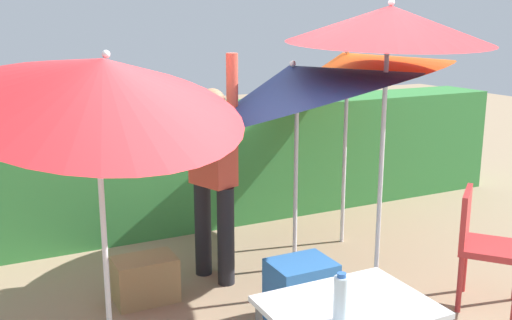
% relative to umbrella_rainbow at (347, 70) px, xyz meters
% --- Properties ---
extents(ground_plane, '(24.00, 24.00, 0.00)m').
position_rel_umbrella_rainbow_xyz_m(ground_plane, '(-1.25, -0.94, -1.67)').
color(ground_plane, '#9E8466').
extents(hedge_row, '(8.00, 0.70, 1.24)m').
position_rel_umbrella_rainbow_xyz_m(hedge_row, '(-1.25, 1.22, -1.05)').
color(hedge_row, '#38843D').
rests_on(hedge_row, ground_plane).
extents(umbrella_rainbow, '(1.97, 1.90, 2.20)m').
position_rel_umbrella_rainbow_xyz_m(umbrella_rainbow, '(0.00, 0.00, 0.00)').
color(umbrella_rainbow, silver).
rests_on(umbrella_rainbow, ground_plane).
extents(umbrella_orange, '(1.83, 1.81, 2.19)m').
position_rel_umbrella_rainbow_xyz_m(umbrella_orange, '(-2.42, -0.93, 0.08)').
color(umbrella_orange, silver).
rests_on(umbrella_orange, ground_plane).
extents(umbrella_yellow, '(2.14, 2.04, 2.19)m').
position_rel_umbrella_rainbow_xyz_m(umbrella_yellow, '(-0.75, -0.35, -0.08)').
color(umbrella_yellow, silver).
rests_on(umbrella_yellow, ground_plane).
extents(umbrella_navy, '(1.54, 1.55, 2.28)m').
position_rel_umbrella_rainbow_xyz_m(umbrella_navy, '(-0.29, -0.93, 0.41)').
color(umbrella_navy, silver).
rests_on(umbrella_navy, ground_plane).
extents(person_vendor, '(0.33, 0.55, 1.88)m').
position_rel_umbrella_rainbow_xyz_m(person_vendor, '(-1.41, -0.20, -0.74)').
color(person_vendor, black).
rests_on(person_vendor, ground_plane).
extents(chair_plastic, '(0.62, 0.62, 0.89)m').
position_rel_umbrella_rainbow_xyz_m(chair_plastic, '(0.20, -1.52, -1.16)').
color(chair_plastic, '#B72D2D').
rests_on(chair_plastic, ground_plane).
extents(cooler_box, '(0.44, 0.36, 0.46)m').
position_rel_umbrella_rainbow_xyz_m(cooler_box, '(-1.14, -1.16, -1.44)').
color(cooler_box, '#2D6BB7').
rests_on(cooler_box, ground_plane).
extents(crate_cardboard, '(0.47, 0.31, 0.35)m').
position_rel_umbrella_rainbow_xyz_m(crate_cardboard, '(-2.05, -0.34, -1.50)').
color(crate_cardboard, '#9E7A4C').
rests_on(crate_cardboard, ground_plane).
extents(bottle_water, '(0.07, 0.07, 0.24)m').
position_rel_umbrella_rainbow_xyz_m(bottle_water, '(-1.71, -2.46, -0.79)').
color(bottle_water, silver).
rests_on(bottle_water, folding_table).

